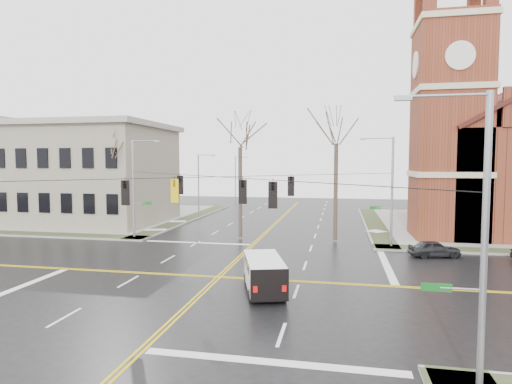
% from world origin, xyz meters
% --- Properties ---
extents(ground, '(120.00, 120.00, 0.00)m').
position_xyz_m(ground, '(0.00, 0.00, 0.00)').
color(ground, black).
rests_on(ground, ground).
extents(sidewalks, '(80.00, 80.00, 0.17)m').
position_xyz_m(sidewalks, '(0.00, 0.00, 0.08)').
color(sidewalks, gray).
rests_on(sidewalks, ground).
extents(road_markings, '(100.00, 100.00, 0.01)m').
position_xyz_m(road_markings, '(0.00, 0.00, 0.01)').
color(road_markings, gold).
rests_on(road_markings, ground).
extents(church, '(24.28, 27.48, 27.50)m').
position_xyz_m(church, '(24.76, 24.78, 8.43)').
color(church, maroon).
rests_on(church, ground).
extents(civic_building_a, '(18.00, 14.00, 11.00)m').
position_xyz_m(civic_building_a, '(-22.00, 20.00, 5.50)').
color(civic_building_a, gray).
rests_on(civic_building_a, ground).
extents(signal_pole_ne, '(2.75, 0.22, 9.00)m').
position_xyz_m(signal_pole_ne, '(11.32, 11.50, 4.95)').
color(signal_pole_ne, gray).
rests_on(signal_pole_ne, ground).
extents(signal_pole_nw, '(2.75, 0.22, 9.00)m').
position_xyz_m(signal_pole_nw, '(-11.32, 11.50, 4.95)').
color(signal_pole_nw, gray).
rests_on(signal_pole_nw, ground).
extents(signal_pole_se, '(2.75, 0.22, 9.00)m').
position_xyz_m(signal_pole_se, '(11.32, -11.50, 4.95)').
color(signal_pole_se, gray).
rests_on(signal_pole_se, ground).
extents(span_wires, '(23.02, 23.02, 0.03)m').
position_xyz_m(span_wires, '(0.00, 0.00, 6.20)').
color(span_wires, black).
rests_on(span_wires, ground).
extents(traffic_signals, '(8.21, 8.26, 1.30)m').
position_xyz_m(traffic_signals, '(-0.00, -0.67, 5.45)').
color(traffic_signals, black).
rests_on(traffic_signals, ground).
extents(streetlight_north_a, '(2.30, 0.20, 8.00)m').
position_xyz_m(streetlight_north_a, '(-10.65, 28.00, 4.47)').
color(streetlight_north_a, gray).
rests_on(streetlight_north_a, ground).
extents(streetlight_north_b, '(2.30, 0.20, 8.00)m').
position_xyz_m(streetlight_north_b, '(-10.65, 48.00, 4.47)').
color(streetlight_north_b, gray).
rests_on(streetlight_north_b, ground).
extents(cargo_van, '(3.24, 5.24, 1.87)m').
position_xyz_m(cargo_van, '(3.22, -2.27, 1.11)').
color(cargo_van, white).
rests_on(cargo_van, ground).
extents(parked_car_a, '(3.89, 2.11, 1.26)m').
position_xyz_m(parked_car_a, '(14.28, 8.50, 0.63)').
color(parked_car_a, black).
rests_on(parked_car_a, ground).
extents(tree_nw_far, '(4.00, 4.00, 11.34)m').
position_xyz_m(tree_nw_far, '(-13.88, 13.90, 8.21)').
color(tree_nw_far, '#372B23').
rests_on(tree_nw_far, ground).
extents(tree_nw_near, '(4.00, 4.00, 12.45)m').
position_xyz_m(tree_nw_near, '(-1.75, 13.28, 9.00)').
color(tree_nw_near, '#372B23').
rests_on(tree_nw_near, ground).
extents(tree_ne, '(4.00, 4.00, 12.88)m').
position_xyz_m(tree_ne, '(6.91, 13.49, 9.30)').
color(tree_ne, '#372B23').
rests_on(tree_ne, ground).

